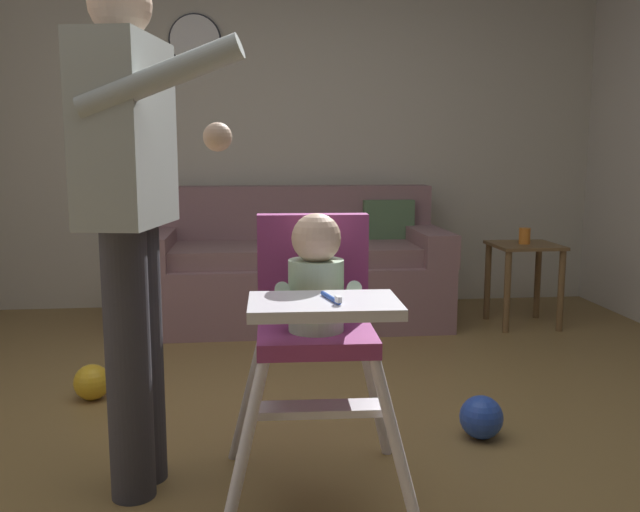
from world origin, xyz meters
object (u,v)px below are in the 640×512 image
(side_table, at_px, (524,266))
(wall_clock, at_px, (195,40))
(adult_standing, at_px, (131,209))
(sippy_cup, at_px, (525,236))
(couch, at_px, (295,270))
(toy_ball_second, at_px, (92,382))
(high_chair, at_px, (316,304))
(toy_ball, at_px, (481,417))

(side_table, bearing_deg, wall_clock, 159.74)
(adult_standing, distance_m, sippy_cup, 2.83)
(couch, xyz_separation_m, toy_ball_second, (-1.00, -1.35, -0.25))
(side_table, bearing_deg, toy_ball_second, -156.24)
(couch, height_order, side_table, couch)
(couch, xyz_separation_m, wall_clock, (-0.63, 0.48, 1.50))
(couch, height_order, toy_ball_second, couch)
(high_chair, relative_size, side_table, 1.76)
(toy_ball, relative_size, wall_clock, 0.47)
(toy_ball, height_order, side_table, side_table)
(couch, relative_size, toy_ball, 11.47)
(couch, distance_m, high_chair, 2.31)
(adult_standing, xyz_separation_m, toy_ball, (1.24, 0.25, -0.83))
(high_chair, bearing_deg, sippy_cup, 144.88)
(toy_ball_second, height_order, side_table, side_table)
(couch, relative_size, toy_ball_second, 12.02)
(toy_ball, distance_m, sippy_cup, 1.91)
(toy_ball, relative_size, toy_ball_second, 1.05)
(toy_ball_second, height_order, sippy_cup, sippy_cup)
(side_table, bearing_deg, toy_ball, -117.08)
(toy_ball_second, xyz_separation_m, wall_clock, (0.36, 1.83, 1.75))
(high_chair, relative_size, sippy_cup, 9.17)
(toy_ball, bearing_deg, side_table, 62.92)
(high_chair, bearing_deg, couch, 179.58)
(couch, bearing_deg, toy_ball, 16.82)
(side_table, relative_size, sippy_cup, 5.20)
(couch, bearing_deg, wall_clock, -127.00)
(toy_ball, xyz_separation_m, side_table, (0.84, 1.65, 0.30))
(toy_ball, bearing_deg, couch, 106.82)
(toy_ball, bearing_deg, high_chair, -151.85)
(adult_standing, xyz_separation_m, side_table, (2.08, 1.90, -0.54))
(side_table, xyz_separation_m, wall_clock, (-2.06, 0.76, 1.45))
(toy_ball, xyz_separation_m, toy_ball_second, (-1.58, 0.58, -0.00))
(high_chair, bearing_deg, adult_standing, -98.91)
(high_chair, bearing_deg, side_table, 144.80)
(toy_ball, relative_size, sippy_cup, 1.67)
(toy_ball_second, bearing_deg, toy_ball, -20.15)
(high_chair, bearing_deg, wall_clock, -167.07)
(wall_clock, bearing_deg, high_chair, -78.93)
(high_chair, xyz_separation_m, toy_ball, (0.67, 0.36, -0.54))
(adult_standing, distance_m, side_table, 2.87)
(toy_ball_second, bearing_deg, side_table, 23.76)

